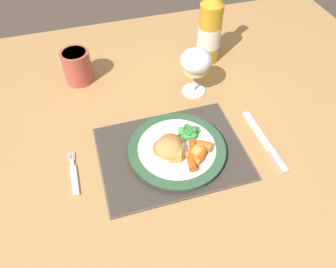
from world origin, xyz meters
name	(u,v)px	position (x,y,z in m)	size (l,w,h in m)	color
ground_plane	(165,238)	(0.00, 0.00, 0.00)	(6.00, 6.00, 0.00)	#4C4238
dining_table	(163,137)	(0.00, 0.00, 0.67)	(1.51, 1.06, 0.74)	#AD7F4C
placemat	(172,153)	(-0.01, -0.12, 0.74)	(0.34, 0.26, 0.01)	brown
dinner_plate	(178,149)	(0.00, -0.12, 0.76)	(0.23, 0.23, 0.02)	white
breaded_croquettes	(168,146)	(-0.02, -0.13, 0.78)	(0.09, 0.09, 0.04)	#A87033
green_beans_pile	(189,133)	(0.04, -0.09, 0.77)	(0.05, 0.05, 0.02)	#338438
glazed_carrots	(198,153)	(0.04, -0.16, 0.78)	(0.08, 0.08, 0.02)	orange
fork	(74,177)	(-0.24, -0.12, 0.74)	(0.01, 0.12, 0.01)	silver
table_knife	(268,146)	(0.22, -0.16, 0.74)	(0.02, 0.21, 0.01)	silver
wine_glass	(196,63)	(0.12, 0.08, 0.84)	(0.08, 0.08, 0.14)	silver
bottle	(210,29)	(0.21, 0.22, 0.85)	(0.07, 0.07, 0.27)	gold
roast_potatoes	(180,153)	(0.00, -0.15, 0.78)	(0.08, 0.05, 0.03)	gold
drinking_cup	(77,66)	(-0.19, 0.23, 0.79)	(0.08, 0.08, 0.10)	#B24C42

